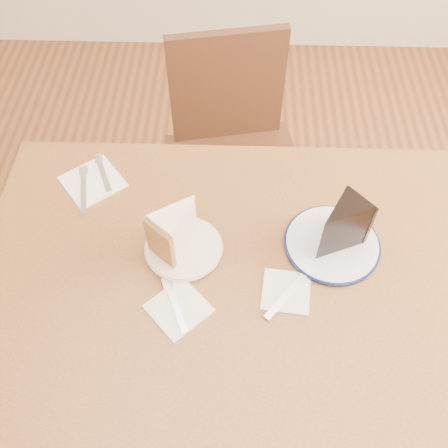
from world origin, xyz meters
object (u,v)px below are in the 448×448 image
table (233,290)px  chocolate_cake (337,230)px  chair_far (234,161)px  plate_navy (332,244)px  carrot_cake (179,228)px  plate_cream (184,248)px

table → chocolate_cake: 0.30m
chair_far → plate_navy: chair_far is taller
carrot_cake → chocolate_cake: (0.36, -0.00, 0.01)m
chair_far → carrot_cake: (-0.12, -0.52, 0.32)m
table → chocolate_cake: size_ratio=9.84×
table → plate_cream: (-0.12, 0.05, 0.10)m
chair_far → plate_cream: (-0.11, -0.53, 0.26)m
plate_cream → carrot_cake: 0.06m
plate_cream → plate_navy: same height
plate_cream → chocolate_cake: 0.36m
plate_navy → chocolate_cake: (-0.00, -0.01, 0.07)m
chair_far → chocolate_cake: 0.65m
plate_navy → table: bearing=-162.1°
chair_far → chocolate_cake: chair_far is taller
table → plate_cream: size_ratio=6.81×
chair_far → chocolate_cake: bearing=103.6°
plate_navy → carrot_cake: 0.36m
plate_cream → plate_navy: size_ratio=0.81×
plate_cream → plate_navy: bearing=3.7°
plate_navy → chair_far: bearing=115.2°
carrot_cake → chair_far: bearing=117.0°
table → chair_far: 0.60m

